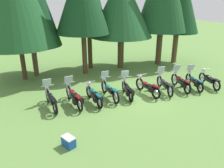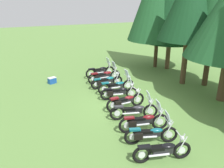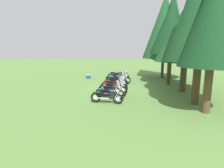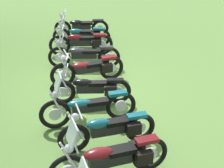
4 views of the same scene
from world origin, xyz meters
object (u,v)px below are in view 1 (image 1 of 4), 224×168
at_px(motorcycle_4, 127,89).
at_px(motorcycle_5, 148,87).
at_px(motorcycle_7, 181,82).
at_px(motorcycle_8, 194,81).
at_px(motorcycle_0, 51,99).
at_px(motorcycle_2, 94,95).
at_px(picnic_cooler, 69,142).
at_px(motorcycle_3, 110,90).
at_px(motorcycle_1, 74,96).
at_px(pine_tree_4, 121,5).
at_px(motorcycle_9, 209,80).
at_px(motorcycle_6, 165,84).
at_px(pine_tree_6, 180,0).

bearing_deg(motorcycle_4, motorcycle_5, -85.62).
bearing_deg(motorcycle_7, motorcycle_8, -91.22).
height_order(motorcycle_0, motorcycle_2, motorcycle_0).
relative_size(motorcycle_7, picnic_cooler, 3.67).
bearing_deg(motorcycle_3, motorcycle_4, -106.70).
bearing_deg(motorcycle_1, motorcycle_5, -99.76).
xyz_separation_m(motorcycle_2, pine_tree_4, (4.29, 5.23, 4.29)).
distance_m(motorcycle_4, motorcycle_9, 5.46).
xyz_separation_m(motorcycle_6, picnic_cooler, (-6.53, -2.75, -0.25)).
height_order(motorcycle_2, motorcycle_5, motorcycle_5).
bearing_deg(motorcycle_7, motorcycle_3, 91.93).
bearing_deg(motorcycle_2, motorcycle_6, -94.83).
distance_m(motorcycle_0, pine_tree_6, 12.98).
bearing_deg(pine_tree_6, picnic_cooler, -145.96).
xyz_separation_m(motorcycle_6, pine_tree_6, (4.89, 4.97, 4.63)).
xyz_separation_m(motorcycle_3, motorcycle_5, (2.18, -0.52, -0.02)).
distance_m(motorcycle_2, motorcycle_7, 5.44).
xyz_separation_m(motorcycle_2, pine_tree_6, (9.21, 4.66, 4.66)).
height_order(motorcycle_3, pine_tree_6, pine_tree_6).
relative_size(pine_tree_6, picnic_cooler, 12.82).
height_order(motorcycle_1, motorcycle_6, motorcycle_1).
distance_m(motorcycle_0, motorcycle_3, 3.16).
xyz_separation_m(pine_tree_4, pine_tree_6, (4.93, -0.57, 0.37)).
bearing_deg(motorcycle_0, motorcycle_9, -99.83).
distance_m(motorcycle_0, motorcycle_9, 9.60).
distance_m(motorcycle_1, motorcycle_3, 2.02).
relative_size(motorcycle_0, motorcycle_5, 1.00).
distance_m(motorcycle_7, pine_tree_6, 7.88).
height_order(motorcycle_0, motorcycle_1, motorcycle_1).
height_order(motorcycle_3, picnic_cooler, motorcycle_3).
height_order(motorcycle_4, motorcycle_5, motorcycle_4).
distance_m(motorcycle_5, motorcycle_8, 3.15).
height_order(motorcycle_1, motorcycle_9, motorcycle_1).
relative_size(motorcycle_2, pine_tree_6, 0.28).
xyz_separation_m(motorcycle_4, motorcycle_7, (3.45, -0.43, 0.03)).
bearing_deg(motorcycle_7, picnic_cooler, 120.16).
distance_m(pine_tree_6, picnic_cooler, 14.62).
height_order(motorcycle_9, pine_tree_4, pine_tree_4).
bearing_deg(motorcycle_8, motorcycle_1, 99.86).
height_order(motorcycle_1, pine_tree_6, pine_tree_6).
bearing_deg(pine_tree_6, motorcycle_3, -151.82).
bearing_deg(motorcycle_6, pine_tree_4, 15.47).
distance_m(motorcycle_3, pine_tree_4, 7.32).
distance_m(motorcycle_1, motorcycle_9, 8.46).
bearing_deg(motorcycle_0, motorcycle_8, -99.65).
bearing_deg(motorcycle_1, motorcycle_9, -100.48).
xyz_separation_m(motorcycle_2, motorcycle_3, (1.01, 0.26, 0.03)).
xyz_separation_m(motorcycle_5, pine_tree_4, (1.09, 5.49, 4.27)).
bearing_deg(pine_tree_4, motorcycle_7, -78.77).
xyz_separation_m(motorcycle_1, pine_tree_4, (5.30, 5.00, 4.23)).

